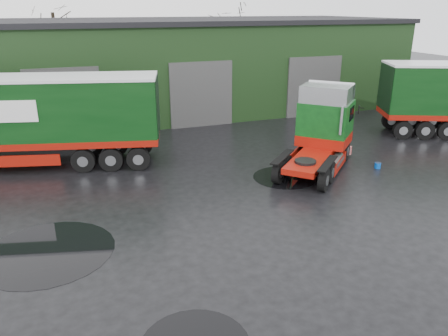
% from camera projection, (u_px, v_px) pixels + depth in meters
% --- Properties ---
extents(ground, '(100.00, 100.00, 0.00)m').
position_uv_depth(ground, '(272.00, 231.00, 14.74)').
color(ground, black).
extents(warehouse, '(32.40, 12.40, 6.30)m').
position_uv_depth(warehouse, '(176.00, 64.00, 31.86)').
color(warehouse, black).
rests_on(warehouse, ground).
extents(hero_tractor, '(6.16, 6.03, 3.76)m').
position_uv_depth(hero_tractor, '(316.00, 131.00, 19.47)').
color(hero_tractor, '#0C4313').
rests_on(hero_tractor, ground).
extents(trailer_left, '(13.90, 6.09, 4.23)m').
position_uv_depth(trailer_left, '(10.00, 123.00, 20.01)').
color(trailer_left, silver).
rests_on(trailer_left, ground).
extents(wash_bucket, '(0.37, 0.37, 0.26)m').
position_uv_depth(wash_bucket, '(378.00, 165.00, 20.41)').
color(wash_bucket, '#0844AE').
rests_on(wash_bucket, ground).
extents(tree_back_a, '(4.40, 4.40, 9.50)m').
position_uv_depth(tree_back_a, '(55.00, 36.00, 37.47)').
color(tree_back_a, black).
rests_on(tree_back_a, ground).
extents(tree_back_b, '(4.40, 4.40, 7.50)m').
position_uv_depth(tree_back_b, '(229.00, 43.00, 43.06)').
color(tree_back_b, black).
rests_on(tree_back_b, ground).
extents(puddle_1, '(2.82, 2.82, 0.01)m').
position_uv_depth(puddle_1, '(285.00, 177.00, 19.36)').
color(puddle_1, black).
rests_on(puddle_1, ground).
extents(puddle_2, '(4.04, 4.04, 0.01)m').
position_uv_depth(puddle_2, '(48.00, 252.00, 13.47)').
color(puddle_2, black).
rests_on(puddle_2, ground).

